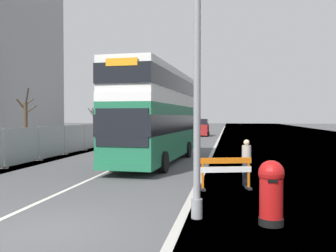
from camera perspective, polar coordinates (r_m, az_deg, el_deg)
ground at (r=8.79m, az=-14.91°, el=-16.10°), size 140.00×280.00×0.10m
double_decker_bus at (r=20.43m, az=-1.77°, el=1.93°), size 3.25×11.56×5.20m
lamppost_foreground at (r=9.35m, az=4.61°, el=11.23°), size 0.29×0.70×8.84m
red_pillar_postbox at (r=9.12m, az=15.93°, el=-9.62°), size 0.61×0.61×1.56m
roadworks_barrier at (r=13.12m, az=9.07°, el=-6.74°), size 1.86×0.90×1.14m
construction_site_fence at (r=24.31m, az=-17.71°, el=-2.42°), size 0.44×17.20×2.06m
car_oncoming_near at (r=40.92m, az=-3.18°, el=-0.74°), size 2.03×4.30×2.22m
car_receding_mid at (r=49.30m, az=5.28°, el=-0.31°), size 2.03×4.50×2.33m
bare_tree_far_verge_near at (r=40.06m, az=-21.51°, el=1.21°), size 2.37×2.00×5.56m
bare_tree_far_verge_mid at (r=62.90m, az=-6.25°, el=1.32°), size 2.34×2.73×4.91m
bare_tree_far_verge_far at (r=58.25m, az=-11.30°, el=1.16°), size 3.18×2.57×4.56m
pedestrian_at_kerb at (r=13.96m, az=12.24°, el=-5.64°), size 0.34×0.34×1.75m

